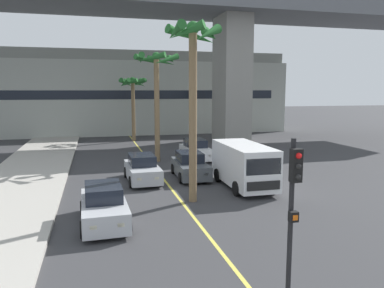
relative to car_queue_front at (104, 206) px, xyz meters
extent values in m
cube|color=#DBCC4C|center=(3.64, 10.11, -0.72)|extent=(0.14, 56.00, 0.01)
cube|color=gray|center=(13.57, 22.12, 5.62)|extent=(2.80, 4.40, 12.67)
cube|color=#ADB2A8|center=(3.64, 32.86, 3.59)|extent=(39.45, 8.00, 8.61)
cube|color=gray|center=(3.64, 32.86, 8.49)|extent=(38.66, 7.20, 1.20)
cube|color=black|center=(3.64, 28.84, 4.02)|extent=(35.51, 0.04, 1.00)
cube|color=#B7BABF|center=(0.00, -0.03, -0.14)|extent=(1.82, 4.15, 0.80)
cube|color=black|center=(0.00, 0.12, 0.54)|extent=(1.45, 2.09, 0.60)
cube|color=#F2EDCC|center=(0.53, -2.03, -0.09)|extent=(0.24, 0.09, 0.14)
cube|color=#F2EDCC|center=(-0.41, -2.05, -0.09)|extent=(0.24, 0.09, 0.14)
cylinder|color=black|center=(0.84, -1.28, -0.40)|extent=(0.24, 0.65, 0.64)
cylinder|color=black|center=(-0.77, -1.33, -0.40)|extent=(0.24, 0.65, 0.64)
cylinder|color=black|center=(0.77, 1.26, -0.40)|extent=(0.24, 0.65, 0.64)
cylinder|color=black|center=(-0.84, 1.22, -0.40)|extent=(0.24, 0.65, 0.64)
cube|color=white|center=(7.18, 12.57, -0.14)|extent=(1.72, 4.11, 0.80)
cube|color=black|center=(7.18, 12.72, 0.54)|extent=(1.40, 2.06, 0.60)
cube|color=#F2EDCC|center=(7.66, 10.57, -0.09)|extent=(0.24, 0.08, 0.14)
cube|color=#F2EDCC|center=(6.72, 10.56, -0.09)|extent=(0.24, 0.08, 0.14)
cylinder|color=black|center=(7.99, 11.31, -0.40)|extent=(0.22, 0.64, 0.64)
cylinder|color=black|center=(6.38, 11.30, -0.40)|extent=(0.22, 0.64, 0.64)
cylinder|color=black|center=(7.98, 13.85, -0.40)|extent=(0.22, 0.64, 0.64)
cylinder|color=black|center=(6.36, 13.84, -0.40)|extent=(0.22, 0.64, 0.64)
cube|color=#4C5156|center=(5.28, 6.85, -0.14)|extent=(1.84, 4.15, 0.80)
cube|color=black|center=(5.28, 7.00, 0.54)|extent=(1.46, 2.10, 0.60)
cube|color=#F2EDCC|center=(5.67, 4.83, -0.09)|extent=(0.24, 0.09, 0.14)
cube|color=#F2EDCC|center=(4.74, 4.86, -0.09)|extent=(0.24, 0.09, 0.14)
cylinder|color=black|center=(6.04, 5.56, -0.40)|extent=(0.24, 0.65, 0.64)
cylinder|color=black|center=(4.43, 5.61, -0.40)|extent=(0.24, 0.65, 0.64)
cylinder|color=black|center=(6.13, 8.10, -0.40)|extent=(0.24, 0.65, 0.64)
cylinder|color=black|center=(4.51, 8.15, -0.40)|extent=(0.24, 0.65, 0.64)
cube|color=#B7BABF|center=(2.35, 6.61, -0.14)|extent=(1.79, 4.14, 0.80)
cube|color=black|center=(2.35, 6.76, 0.54)|extent=(1.44, 2.08, 0.60)
cube|color=#F2EDCC|center=(2.87, 4.61, -0.09)|extent=(0.24, 0.09, 0.14)
cube|color=#F2EDCC|center=(1.93, 4.59, -0.09)|extent=(0.24, 0.09, 0.14)
cylinder|color=black|center=(3.19, 5.35, -0.40)|extent=(0.23, 0.64, 0.64)
cylinder|color=black|center=(1.57, 5.32, -0.40)|extent=(0.23, 0.64, 0.64)
cylinder|color=black|center=(3.13, 7.90, -0.40)|extent=(0.23, 0.64, 0.64)
cylinder|color=black|center=(1.52, 7.86, -0.40)|extent=(0.23, 0.64, 0.64)
cube|color=white|center=(7.53, 3.93, 0.59)|extent=(2.06, 5.22, 2.10)
cube|color=black|center=(7.50, 1.37, 0.94)|extent=(1.80, 0.10, 0.80)
cube|color=black|center=(7.50, 1.31, 0.01)|extent=(1.70, 0.08, 0.44)
cylinder|color=black|center=(8.46, 2.36, -0.34)|extent=(0.27, 0.76, 0.76)
cylinder|color=black|center=(6.56, 2.38, -0.34)|extent=(0.27, 0.76, 0.76)
cylinder|color=black|center=(8.50, 5.48, -0.34)|extent=(0.27, 0.76, 0.76)
cylinder|color=black|center=(6.60, 5.50, -0.34)|extent=(0.27, 0.76, 0.76)
cylinder|color=black|center=(4.11, -7.24, 1.38)|extent=(0.12, 0.12, 4.20)
cube|color=black|center=(4.11, -7.38, 2.88)|extent=(0.24, 0.20, 0.76)
sphere|color=red|center=(4.11, -7.48, 3.12)|extent=(0.14, 0.14, 0.14)
sphere|color=black|center=(4.11, -7.48, 2.88)|extent=(0.14, 0.14, 0.14)
sphere|color=black|center=(4.11, -7.48, 2.64)|extent=(0.14, 0.14, 0.14)
cube|color=black|center=(4.11, -7.36, 1.68)|extent=(0.20, 0.16, 0.24)
cube|color=orange|center=(4.11, -7.44, 1.68)|extent=(0.12, 0.03, 0.12)
cylinder|color=brown|center=(3.70, 24.60, 2.36)|extent=(0.38, 0.38, 6.15)
sphere|color=#236028|center=(3.70, 24.60, 5.58)|extent=(0.60, 0.60, 0.60)
cone|color=#236028|center=(4.63, 24.60, 5.36)|extent=(0.44, 1.91, 0.85)
cone|color=#236028|center=(4.33, 25.29, 5.25)|extent=(1.70, 1.60, 1.04)
cone|color=#236028|center=(3.74, 25.53, 5.30)|extent=(1.92, 0.52, 0.96)
cone|color=#236028|center=(3.14, 25.34, 5.25)|extent=(1.77, 1.50, 1.05)
cone|color=#236028|center=(2.84, 24.95, 5.36)|extent=(1.11, 1.94, 0.87)
cone|color=#236028|center=(2.85, 24.23, 5.24)|extent=(1.17, 1.91, 1.05)
cone|color=#236028|center=(3.25, 23.79, 5.26)|extent=(1.87, 1.31, 1.03)
cone|color=#236028|center=(3.88, 23.69, 5.36)|extent=(1.96, 0.80, 0.86)
cone|color=#236028|center=(4.36, 23.94, 5.28)|extent=(1.66, 1.65, 0.99)
cylinder|color=brown|center=(4.19, 2.07, 3.23)|extent=(0.37, 0.37, 7.90)
sphere|color=#236028|center=(4.19, 2.07, 7.33)|extent=(0.60, 0.60, 0.60)
cone|color=#236028|center=(5.02, 2.08, 7.04)|extent=(0.46, 1.72, 0.96)
cone|color=#236028|center=(4.61, 2.78, 7.02)|extent=(1.70, 1.24, 0.99)
cone|color=#236028|center=(3.86, 2.83, 7.14)|extent=(1.75, 1.10, 0.80)
cone|color=#236028|center=(3.37, 1.95, 7.12)|extent=(0.67, 1.76, 0.83)
cone|color=#236028|center=(3.74, 1.38, 7.06)|extent=(1.67, 1.31, 0.94)
cone|color=#236028|center=(4.71, 1.41, 7.00)|extent=(1.61, 1.40, 1.02)
cylinder|color=brown|center=(4.23, 12.59, 3.05)|extent=(0.38, 0.38, 7.53)
sphere|color=#236028|center=(4.23, 12.59, 6.96)|extent=(0.60, 0.60, 0.60)
cone|color=#236028|center=(5.31, 12.52, 6.72)|extent=(0.57, 2.24, 0.90)
cone|color=#236028|center=(4.74, 13.54, 6.68)|extent=(2.16, 1.44, 0.97)
cone|color=#236028|center=(3.70, 13.54, 6.74)|extent=(2.16, 1.45, 0.86)
cone|color=#236028|center=(3.14, 12.67, 6.76)|extent=(0.61, 2.25, 0.83)
cone|color=#236028|center=(3.69, 11.64, 6.76)|extent=(2.14, 1.48, 0.84)
cone|color=#236028|center=(4.75, 11.63, 6.64)|extent=(2.15, 1.45, 1.03)
camera|label=1|loc=(-0.23, -14.83, 4.56)|focal=35.24mm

